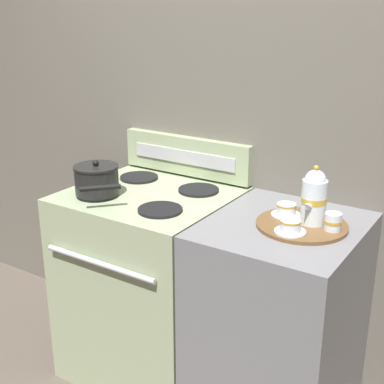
{
  "coord_description": "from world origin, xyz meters",
  "views": [
    {
      "loc": [
        1.12,
        -1.82,
        1.75
      ],
      "look_at": [
        -0.02,
        -0.07,
        1.01
      ],
      "focal_mm": 50.0,
      "sensor_mm": 36.0,
      "label": 1
    }
  ],
  "objects_px": {
    "teapot": "(314,197)",
    "creamer_jug": "(333,222)",
    "saucepan": "(97,180)",
    "teacup_left": "(290,226)",
    "teacup_right": "(286,210)",
    "stove": "(151,284)",
    "serving_tray": "(302,225)"
  },
  "relations": [
    {
      "from": "saucepan",
      "to": "serving_tray",
      "type": "xyz_separation_m",
      "value": [
        0.9,
        0.17,
        -0.07
      ]
    },
    {
      "from": "teacup_right",
      "to": "creamer_jug",
      "type": "xyz_separation_m",
      "value": [
        0.21,
        -0.04,
        0.01
      ]
    },
    {
      "from": "saucepan",
      "to": "teacup_right",
      "type": "height_order",
      "value": "saucepan"
    },
    {
      "from": "teapot",
      "to": "serving_tray",
      "type": "bearing_deg",
      "value": -143.42
    },
    {
      "from": "saucepan",
      "to": "creamer_jug",
      "type": "relative_size",
      "value": 4.46
    },
    {
      "from": "teacup_left",
      "to": "teacup_right",
      "type": "height_order",
      "value": "same"
    },
    {
      "from": "teacup_left",
      "to": "teacup_right",
      "type": "relative_size",
      "value": 1.0
    },
    {
      "from": "teacup_left",
      "to": "teacup_right",
      "type": "bearing_deg",
      "value": 118.66
    },
    {
      "from": "saucepan",
      "to": "serving_tray",
      "type": "relative_size",
      "value": 0.85
    },
    {
      "from": "stove",
      "to": "saucepan",
      "type": "relative_size",
      "value": 3.16
    },
    {
      "from": "stove",
      "to": "saucepan",
      "type": "bearing_deg",
      "value": -138.6
    },
    {
      "from": "teacup_right",
      "to": "saucepan",
      "type": "bearing_deg",
      "value": -165.58
    },
    {
      "from": "saucepan",
      "to": "teacup_right",
      "type": "relative_size",
      "value": 2.54
    },
    {
      "from": "serving_tray",
      "to": "teacup_left",
      "type": "distance_m",
      "value": 0.11
    },
    {
      "from": "stove",
      "to": "teacup_left",
      "type": "height_order",
      "value": "teacup_left"
    },
    {
      "from": "stove",
      "to": "creamer_jug",
      "type": "xyz_separation_m",
      "value": [
        0.85,
        0.02,
        0.51
      ]
    },
    {
      "from": "saucepan",
      "to": "teapot",
      "type": "height_order",
      "value": "teapot"
    },
    {
      "from": "teapot",
      "to": "teacup_right",
      "type": "height_order",
      "value": "teapot"
    },
    {
      "from": "teacup_left",
      "to": "creamer_jug",
      "type": "xyz_separation_m",
      "value": [
        0.12,
        0.11,
        0.01
      ]
    },
    {
      "from": "teapot",
      "to": "teacup_left",
      "type": "xyz_separation_m",
      "value": [
        -0.04,
        -0.13,
        -0.08
      ]
    },
    {
      "from": "teapot",
      "to": "saucepan",
      "type": "bearing_deg",
      "value": -168.48
    },
    {
      "from": "teapot",
      "to": "creamer_jug",
      "type": "distance_m",
      "value": 0.12
    },
    {
      "from": "teacup_left",
      "to": "teacup_right",
      "type": "xyz_separation_m",
      "value": [
        -0.08,
        0.15,
        0.0
      ]
    },
    {
      "from": "teapot",
      "to": "creamer_jug",
      "type": "height_order",
      "value": "teapot"
    },
    {
      "from": "saucepan",
      "to": "creamer_jug",
      "type": "height_order",
      "value": "saucepan"
    },
    {
      "from": "teapot",
      "to": "creamer_jug",
      "type": "bearing_deg",
      "value": -14.2
    },
    {
      "from": "saucepan",
      "to": "teacup_left",
      "type": "xyz_separation_m",
      "value": [
        0.9,
        0.06,
        -0.04
      ]
    },
    {
      "from": "teacup_right",
      "to": "serving_tray",
      "type": "bearing_deg",
      "value": -26.76
    },
    {
      "from": "serving_tray",
      "to": "teapot",
      "type": "relative_size",
      "value": 1.52
    },
    {
      "from": "teacup_left",
      "to": "teacup_right",
      "type": "distance_m",
      "value": 0.17
    },
    {
      "from": "stove",
      "to": "saucepan",
      "type": "height_order",
      "value": "saucepan"
    },
    {
      "from": "serving_tray",
      "to": "teacup_left",
      "type": "xyz_separation_m",
      "value": [
        -0.0,
        -0.11,
        0.03
      ]
    }
  ]
}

